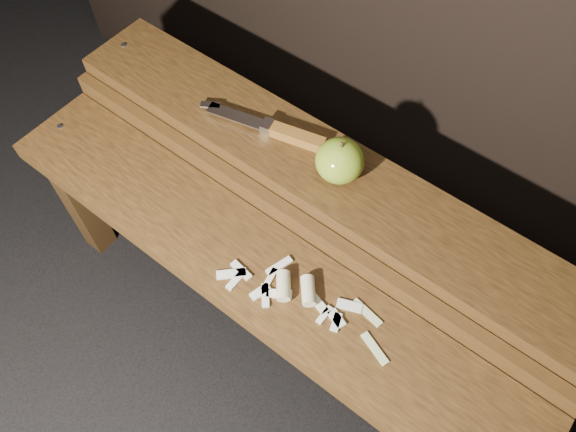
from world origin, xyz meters
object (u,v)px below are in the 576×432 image
Objects in this scene: knife at (281,132)px; bench_front_tier at (251,282)px; bench_rear_tier at (319,191)px; apple at (340,161)px.

bench_front_tier is at bearing -65.44° from knife.
bench_rear_tier is 12.50× the size of apple.
bench_rear_tier reaches higher than bench_front_tier.
knife reaches higher than bench_front_tier.
bench_rear_tier is at bearing 90.00° from bench_front_tier.
bench_rear_tier is 4.35× the size of knife.
knife reaches higher than bench_rear_tier.
bench_front_tier is 0.31m from knife.
bench_rear_tier is 0.13m from apple.
bench_front_tier is at bearing -90.00° from bench_rear_tier.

